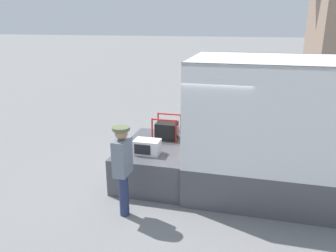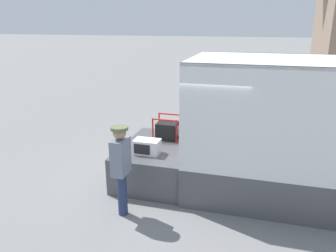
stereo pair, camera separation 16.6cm
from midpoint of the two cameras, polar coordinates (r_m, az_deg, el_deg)
ground_plane at (r=7.74m, az=3.31°, el=-9.47°), size 160.00×160.00×0.00m
tailgate_deck at (r=7.74m, az=-2.41°, el=-6.15°), size 1.58×2.26×0.81m
microwave at (r=7.06m, az=-4.30°, el=-3.65°), size 0.55×0.36×0.32m
portable_generator at (r=7.94m, az=-0.67°, el=-0.74°), size 0.62×0.55×0.56m
worker_person at (r=6.06m, az=-8.71°, el=-6.27°), size 0.32×0.44×1.76m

